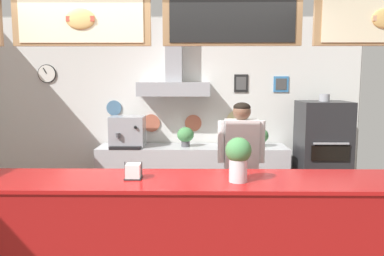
% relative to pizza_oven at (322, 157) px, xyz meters
% --- Properties ---
extents(back_wall_assembly, '(5.60, 2.71, 2.79)m').
position_rel_pizza_oven_xyz_m(back_wall_assembly, '(-2.09, 0.44, 0.70)').
color(back_wall_assembly, '#9E9E99').
rests_on(back_wall_assembly, ground_plane).
extents(service_counter, '(4.98, 0.70, 1.06)m').
position_rel_pizza_oven_xyz_m(service_counter, '(-2.08, -2.25, -0.26)').
color(service_counter, maroon).
rests_on(service_counter, ground_plane).
extents(back_prep_counter, '(2.72, 0.58, 0.90)m').
position_rel_pizza_oven_xyz_m(back_prep_counter, '(-1.81, 0.20, -0.34)').
color(back_prep_counter, '#B7BABF').
rests_on(back_prep_counter, ground_plane).
extents(pizza_oven, '(0.66, 0.67, 1.67)m').
position_rel_pizza_oven_xyz_m(pizza_oven, '(0.00, 0.00, 0.00)').
color(pizza_oven, '#232326').
rests_on(pizza_oven, ground_plane).
extents(shop_worker, '(0.53, 0.22, 1.61)m').
position_rel_pizza_oven_xyz_m(shop_worker, '(-1.25, -1.01, 0.09)').
color(shop_worker, '#232328').
rests_on(shop_worker, ground_plane).
extents(espresso_machine, '(0.48, 0.46, 0.44)m').
position_rel_pizza_oven_xyz_m(espresso_machine, '(-2.74, 0.17, 0.33)').
color(espresso_machine, '#A3A5AD').
rests_on(espresso_machine, back_prep_counter).
extents(potted_rosemary, '(0.23, 0.23, 0.26)m').
position_rel_pizza_oven_xyz_m(potted_rosemary, '(-0.83, 0.20, 0.26)').
color(potted_rosemary, '#4C4C51').
rests_on(potted_rosemary, back_prep_counter).
extents(potted_oregano, '(0.24, 0.24, 0.28)m').
position_rel_pizza_oven_xyz_m(potted_oregano, '(-1.91, 0.17, 0.28)').
color(potted_oregano, '#4C4C51').
rests_on(potted_oregano, back_prep_counter).
extents(potted_thyme, '(0.16, 0.16, 0.22)m').
position_rel_pizza_oven_xyz_m(potted_thyme, '(-1.19, 0.20, 0.24)').
color(potted_thyme, '#9E563D').
rests_on(potted_thyme, back_prep_counter).
extents(napkin_holder, '(0.14, 0.14, 0.14)m').
position_rel_pizza_oven_xyz_m(napkin_holder, '(-2.26, -2.24, 0.33)').
color(napkin_holder, '#262628').
rests_on(napkin_holder, service_counter).
extents(basil_vase, '(0.20, 0.20, 0.35)m').
position_rel_pizza_oven_xyz_m(basil_vase, '(-1.42, -2.33, 0.47)').
color(basil_vase, silver).
rests_on(basil_vase, service_counter).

